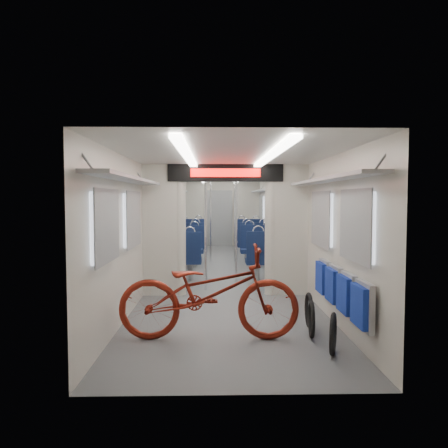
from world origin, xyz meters
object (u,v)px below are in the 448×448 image
object	(u,v)px
bicycle	(209,293)
flip_bench	(340,290)
seat_bay_near_right	(264,248)
bike_hoop_c	(309,312)
stanchion_far_right	(235,220)
seat_bay_far_left	(189,237)
seat_bay_far_right	(252,236)
seat_bay_near_left	(182,248)
stanchion_far_left	(211,219)
bike_hoop_a	(333,336)
stanchion_near_left	(206,229)
stanchion_near_right	(236,227)
bike_hoop_b	(311,321)

from	to	relation	value
bicycle	flip_bench	xyz separation A→B (m)	(1.62, 0.10, 0.01)
flip_bench	seat_bay_near_right	size ratio (longest dim) A/B	0.92
bike_hoop_c	stanchion_far_right	world-z (taller)	stanchion_far_right
seat_bay_far_left	seat_bay_far_right	size ratio (longest dim) A/B	1.02
bicycle	seat_bay_far_left	size ratio (longest dim) A/B	0.94
seat_bay_near_left	seat_bay_far_left	distance (m)	2.91
bicycle	stanchion_far_left	size ratio (longest dim) A/B	0.95
seat_bay_near_left	seat_bay_near_right	distance (m)	1.87
bike_hoop_a	bike_hoop_c	size ratio (longest dim) A/B	1.00
bike_hoop_a	seat_bay_near_right	xyz separation A→B (m)	(-0.16, 5.29, 0.36)
seat_bay_near_left	stanchion_near_left	size ratio (longest dim) A/B	0.96
seat_bay_far_right	stanchion_near_left	world-z (taller)	stanchion_near_left
bike_hoop_a	stanchion_near_left	bearing A→B (deg)	112.97
stanchion_near_right	stanchion_far_left	size ratio (longest dim) A/B	1.00
seat_bay_far_left	bike_hoop_c	bearing A→B (deg)	-74.67
bike_hoop_c	stanchion_near_right	size ratio (longest dim) A/B	0.20
flip_bench	seat_bay_near_left	xyz separation A→B (m)	(-2.29, 4.68, -0.02)
seat_bay_near_left	seat_bay_near_right	world-z (taller)	seat_bay_near_right
flip_bench	seat_bay_near_right	xyz separation A→B (m)	(-0.42, 4.61, -0.01)
seat_bay_far_left	stanchion_far_left	size ratio (longest dim) A/B	1.01
bike_hoop_c	stanchion_near_left	xyz separation A→B (m)	(-1.41, 2.40, 0.94)
stanchion_far_left	stanchion_far_right	size ratio (longest dim) A/B	1.00
stanchion_near_left	stanchion_far_left	world-z (taller)	same
bike_hoop_c	bicycle	bearing A→B (deg)	-161.43
seat_bay_far_right	seat_bay_near_right	bearing A→B (deg)	-90.00
seat_bay_near_right	seat_bay_far_left	bearing A→B (deg)	122.14
bike_hoop_c	seat_bay_far_left	bearing A→B (deg)	105.33
flip_bench	seat_bay_near_right	bearing A→B (deg)	95.19
bicycle	bike_hoop_c	distance (m)	1.43
seat_bay_far_right	bike_hoop_b	bearing A→B (deg)	-89.60
bicycle	stanchion_far_left	bearing A→B (deg)	0.96
bike_hoop_c	seat_bay_far_left	distance (m)	7.52
bicycle	seat_bay_far_right	xyz separation A→B (m)	(1.20, 7.90, -0.00)
stanchion_far_left	seat_bay_near_right	bearing A→B (deg)	-55.30
bike_hoop_b	stanchion_far_left	size ratio (longest dim) A/B	0.20
seat_bay_near_left	stanchion_near_left	distance (m)	2.10
bicycle	bike_hoop_c	size ratio (longest dim) A/B	4.65
stanchion_near_left	seat_bay_near_right	bearing A→B (deg)	55.23
bicycle	stanchion_near_left	distance (m)	2.91
bike_hoop_b	stanchion_far_left	world-z (taller)	stanchion_far_left
seat_bay_far_right	stanchion_near_right	distance (m)	4.75
seat_bay_near_right	stanchion_near_left	world-z (taller)	stanchion_near_left
seat_bay_far_right	stanchion_far_right	xyz separation A→B (m)	(-0.58, -1.54, 0.58)
stanchion_far_right	seat_bay_far_right	bearing A→B (deg)	69.34
bicycle	stanchion_near_right	distance (m)	3.33
bicycle	seat_bay_far_right	distance (m)	7.99
bike_hoop_c	seat_bay_near_right	distance (m)	4.28
stanchion_near_right	bike_hoop_b	bearing A→B (deg)	-76.73
bike_hoop_c	stanchion_far_left	size ratio (longest dim) A/B	0.20
flip_bench	bike_hoop_b	size ratio (longest dim) A/B	4.59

